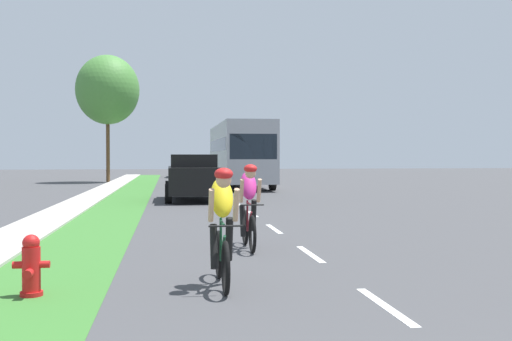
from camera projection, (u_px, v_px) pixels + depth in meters
The scene contains 11 objects.
ground_plane at pixel (239, 205), 21.49m from camera, with size 120.00×120.00×0.00m, color #424244.
grass_verge at pixel (120, 206), 20.90m from camera, with size 1.80×70.00×0.01m, color #38722D.
sidewalk_concrete at pixel (74, 207), 20.68m from camera, with size 1.30×70.00×0.10m, color #B2ADA3.
lane_markings_center at pixel (228, 197), 25.45m from camera, with size 0.12×54.07×0.01m.
fire_hydrant_red at pixel (31, 266), 7.45m from camera, with size 0.44×0.38×0.76m.
cyclist_lead at pixel (222, 226), 7.97m from camera, with size 0.42×1.72×1.58m.
cyclist_trailing at pixel (249, 206), 11.22m from camera, with size 0.42×1.72×1.58m.
suv_black at pixel (193, 176), 23.58m from camera, with size 2.15×4.70×1.79m.
bus_silver at pixel (239, 152), 34.10m from camera, with size 2.78×11.60×3.48m.
pickup_white at pixel (183, 167), 49.60m from camera, with size 2.22×5.10×1.64m.
street_tree_far at pixel (108, 90), 39.61m from camera, with size 4.11×4.11×8.33m.
Camera 1 is at (-2.46, -1.32, 1.73)m, focal length 42.54 mm.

